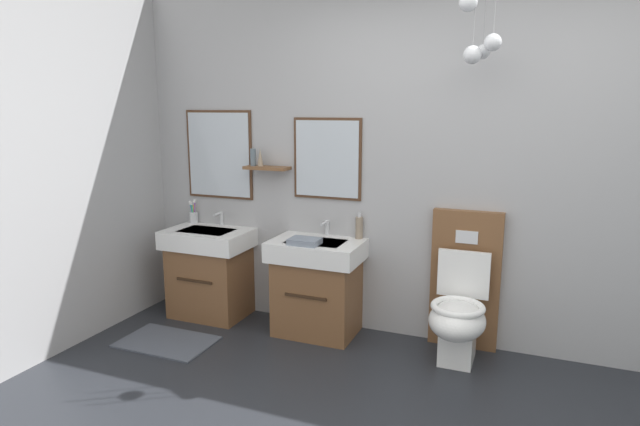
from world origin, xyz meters
The scene contains 10 objects.
wall_back centered at (-0.02, 1.71, 1.37)m, with size 5.44×0.53×2.75m.
bath_mat centered at (-2.01, 0.85, 0.01)m, with size 0.68×0.44×0.01m, color #474C56.
vanity_sink_left centered at (-2.01, 1.45, 0.38)m, with size 0.68×0.49×0.73m.
tap_on_left_sink centered at (-2.01, 1.62, 0.80)m, with size 0.03×0.13×0.11m.
vanity_sink_right centered at (-1.05, 1.45, 0.38)m, with size 0.68×0.49×0.73m.
tap_on_right_sink centered at (-1.05, 1.62, 0.80)m, with size 0.03×0.13×0.11m.
toilet centered at (0.01, 1.45, 0.38)m, with size 0.48×0.62×1.00m.
toothbrush_cup centered at (-2.27, 1.61, 0.79)m, with size 0.07×0.07×0.21m.
soap_dispenser centered at (-0.78, 1.62, 0.81)m, with size 0.06×0.06×0.20m.
folded_hand_towel centered at (-1.09, 1.30, 0.75)m, with size 0.22×0.16×0.04m, color gray.
Camera 1 is at (0.42, -2.11, 1.70)m, focal length 29.88 mm.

